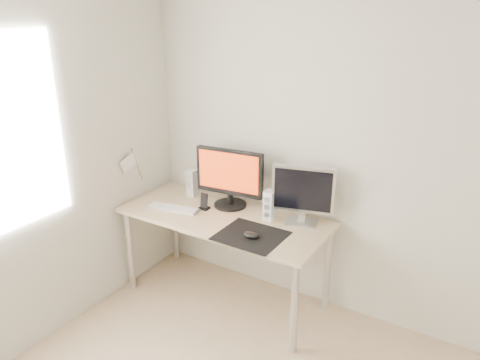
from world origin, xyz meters
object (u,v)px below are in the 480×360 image
at_px(mouse, 251,235).
at_px(speaker_right, 270,205).
at_px(second_monitor, 303,192).
at_px(phone_dock, 204,204).
at_px(keyboard, 173,208).
at_px(speaker_left, 192,183).
at_px(desk, 225,225).
at_px(main_monitor, 230,176).

xyz_separation_m(mouse, speaker_right, (-0.04, 0.33, 0.09)).
height_order(second_monitor, phone_dock, second_monitor).
distance_m(mouse, keyboard, 0.77).
relative_size(speaker_left, speaker_right, 1.00).
bearing_deg(mouse, desk, 149.63).
xyz_separation_m(main_monitor, speaker_right, (0.38, -0.05, -0.14)).
distance_m(desk, speaker_right, 0.39).
bearing_deg(speaker_left, main_monitor, -2.15).
xyz_separation_m(main_monitor, keyboard, (-0.35, -0.28, -0.25)).
distance_m(mouse, speaker_left, 0.89).
bearing_deg(speaker_right, keyboard, -162.08).
bearing_deg(mouse, speaker_right, 96.69).
bearing_deg(main_monitor, speaker_left, 177.85).
height_order(mouse, keyboard, mouse).
xyz_separation_m(mouse, phone_dock, (-0.56, 0.22, 0.02)).
distance_m(second_monitor, speaker_right, 0.27).
xyz_separation_m(speaker_left, speaker_right, (0.76, -0.06, 0.00)).
bearing_deg(mouse, phone_dock, 158.14).
bearing_deg(speaker_left, keyboard, -83.64).
bearing_deg(speaker_right, phone_dock, -168.43).
bearing_deg(main_monitor, phone_dock, -131.83).
distance_m(desk, main_monitor, 0.38).
xyz_separation_m(desk, second_monitor, (0.55, 0.19, 0.32)).
bearing_deg(second_monitor, phone_dock, -166.79).
distance_m(speaker_left, phone_dock, 0.30).
xyz_separation_m(speaker_left, phone_dock, (0.24, -0.17, -0.07)).
xyz_separation_m(mouse, main_monitor, (-0.42, 0.38, 0.23)).
relative_size(desk, speaker_right, 7.03).
distance_m(main_monitor, speaker_right, 0.41).
bearing_deg(speaker_right, second_monitor, 16.83).
bearing_deg(second_monitor, keyboard, -162.35).
height_order(speaker_right, keyboard, speaker_right).
relative_size(second_monitor, phone_dock, 3.34).
height_order(keyboard, phone_dock, phone_dock).
bearing_deg(second_monitor, mouse, -115.60).
bearing_deg(desk, phone_dock, 176.31).
height_order(main_monitor, speaker_left, main_monitor).
distance_m(main_monitor, keyboard, 0.51).
height_order(desk, main_monitor, main_monitor).
bearing_deg(keyboard, speaker_right, 17.92).
height_order(desk, second_monitor, second_monitor).
relative_size(desk, phone_dock, 12.00).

